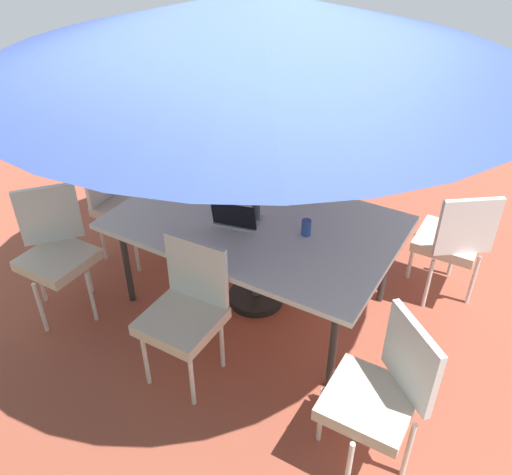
{
  "coord_description": "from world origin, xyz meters",
  "views": [
    {
      "loc": [
        -1.64,
        2.8,
        2.84
      ],
      "look_at": [
        0.0,
        0.0,
        0.61
      ],
      "focal_mm": 37.53,
      "sensor_mm": 36.0,
      "label": 1
    }
  ],
  "objects_px": {
    "chair_north": "(186,308)",
    "chair_northeast": "(56,248)",
    "dining_table": "(256,225)",
    "chair_south": "(309,195)",
    "laptop": "(237,219)",
    "chair_southwest": "(453,238)",
    "patio_umbrella": "(256,28)",
    "chair_east": "(121,199)",
    "cup": "(306,228)",
    "chair_southeast": "(189,160)",
    "chair_northwest": "(381,391)"
  },
  "relations": [
    {
      "from": "chair_east",
      "to": "chair_southwest",
      "type": "distance_m",
      "value": 2.69
    },
    {
      "from": "chair_east",
      "to": "cup",
      "type": "distance_m",
      "value": 1.72
    },
    {
      "from": "chair_southeast",
      "to": "chair_southwest",
      "type": "xyz_separation_m",
      "value": [
        -2.49,
        0.06,
        0.0
      ]
    },
    {
      "from": "chair_northeast",
      "to": "chair_southeast",
      "type": "bearing_deg",
      "value": 40.37
    },
    {
      "from": "cup",
      "to": "chair_north",
      "type": "bearing_deg",
      "value": 64.15
    },
    {
      "from": "chair_southwest",
      "to": "chair_northeast",
      "type": "height_order",
      "value": "same"
    },
    {
      "from": "patio_umbrella",
      "to": "chair_east",
      "type": "xyz_separation_m",
      "value": [
        1.31,
        0.01,
        -1.53
      ]
    },
    {
      "from": "chair_east",
      "to": "chair_north",
      "type": "bearing_deg",
      "value": -125.74
    },
    {
      "from": "patio_umbrella",
      "to": "chair_northeast",
      "type": "xyz_separation_m",
      "value": [
        1.24,
        0.8,
        -1.53
      ]
    },
    {
      "from": "chair_northwest",
      "to": "cup",
      "type": "relative_size",
      "value": 8.48
    },
    {
      "from": "chair_southeast",
      "to": "chair_north",
      "type": "height_order",
      "value": "same"
    },
    {
      "from": "chair_southeast",
      "to": "chair_south",
      "type": "distance_m",
      "value": 1.27
    },
    {
      "from": "chair_north",
      "to": "chair_northwest",
      "type": "height_order",
      "value": "same"
    },
    {
      "from": "chair_southwest",
      "to": "chair_north",
      "type": "bearing_deg",
      "value": 15.48
    },
    {
      "from": "patio_umbrella",
      "to": "chair_east",
      "type": "bearing_deg",
      "value": 0.65
    },
    {
      "from": "chair_north",
      "to": "chair_southwest",
      "type": "distance_m",
      "value": 2.08
    },
    {
      "from": "dining_table",
      "to": "laptop",
      "type": "distance_m",
      "value": 0.17
    },
    {
      "from": "chair_north",
      "to": "chair_northeast",
      "type": "xyz_separation_m",
      "value": [
        1.22,
        -0.04,
        0.0
      ]
    },
    {
      "from": "chair_northwest",
      "to": "laptop",
      "type": "distance_m",
      "value": 1.56
    },
    {
      "from": "chair_southeast",
      "to": "chair_north",
      "type": "bearing_deg",
      "value": 167.05
    },
    {
      "from": "patio_umbrella",
      "to": "chair_southeast",
      "type": "bearing_deg",
      "value": -34.78
    },
    {
      "from": "chair_southeast",
      "to": "chair_northwest",
      "type": "relative_size",
      "value": 1.0
    },
    {
      "from": "chair_east",
      "to": "chair_northeast",
      "type": "distance_m",
      "value": 0.78
    },
    {
      "from": "chair_southeast",
      "to": "chair_southwest",
      "type": "bearing_deg",
      "value": -139.92
    },
    {
      "from": "chair_north",
      "to": "patio_umbrella",
      "type": "bearing_deg",
      "value": 86.15
    },
    {
      "from": "chair_north",
      "to": "chair_southwest",
      "type": "height_order",
      "value": "same"
    },
    {
      "from": "chair_south",
      "to": "chair_northwest",
      "type": "height_order",
      "value": "same"
    },
    {
      "from": "chair_north",
      "to": "cup",
      "type": "relative_size",
      "value": 8.48
    },
    {
      "from": "chair_south",
      "to": "chair_north",
      "type": "bearing_deg",
      "value": 90.45
    },
    {
      "from": "patio_umbrella",
      "to": "laptop",
      "type": "bearing_deg",
      "value": 51.61
    },
    {
      "from": "chair_southeast",
      "to": "laptop",
      "type": "xyz_separation_m",
      "value": [
        -1.15,
        0.98,
        0.25
      ]
    },
    {
      "from": "chair_north",
      "to": "chair_southwest",
      "type": "relative_size",
      "value": 1.0
    },
    {
      "from": "chair_north",
      "to": "chair_northeast",
      "type": "height_order",
      "value": "same"
    },
    {
      "from": "chair_south",
      "to": "laptop",
      "type": "relative_size",
      "value": 2.69
    },
    {
      "from": "chair_southwest",
      "to": "laptop",
      "type": "relative_size",
      "value": 2.69
    },
    {
      "from": "chair_east",
      "to": "chair_southwest",
      "type": "height_order",
      "value": "same"
    },
    {
      "from": "dining_table",
      "to": "chair_north",
      "type": "relative_size",
      "value": 2.05
    },
    {
      "from": "chair_northwest",
      "to": "chair_northeast",
      "type": "xyz_separation_m",
      "value": [
        2.5,
        -0.05,
        0.0
      ]
    },
    {
      "from": "chair_southeast",
      "to": "chair_northeast",
      "type": "xyz_separation_m",
      "value": [
        -0.0,
        1.66,
        0.0
      ]
    },
    {
      "from": "chair_northeast",
      "to": "cup",
      "type": "xyz_separation_m",
      "value": [
        -1.63,
        -0.81,
        0.26
      ]
    },
    {
      "from": "chair_south",
      "to": "cup",
      "type": "relative_size",
      "value": 8.48
    },
    {
      "from": "chair_south",
      "to": "cup",
      "type": "xyz_separation_m",
      "value": [
        -0.36,
        0.83,
        0.26
      ]
    },
    {
      "from": "chair_northeast",
      "to": "cup",
      "type": "distance_m",
      "value": 1.84
    },
    {
      "from": "dining_table",
      "to": "chair_south",
      "type": "relative_size",
      "value": 2.05
    },
    {
      "from": "chair_north",
      "to": "chair_south",
      "type": "height_order",
      "value": "same"
    },
    {
      "from": "chair_north",
      "to": "laptop",
      "type": "distance_m",
      "value": 0.77
    },
    {
      "from": "patio_umbrella",
      "to": "chair_northwest",
      "type": "relative_size",
      "value": 3.4
    },
    {
      "from": "chair_south",
      "to": "chair_northeast",
      "type": "xyz_separation_m",
      "value": [
        1.27,
        1.64,
        0.0
      ]
    },
    {
      "from": "patio_umbrella",
      "to": "chair_east",
      "type": "distance_m",
      "value": 2.01
    },
    {
      "from": "chair_northeast",
      "to": "cup",
      "type": "bearing_deg",
      "value": -23.22
    }
  ]
}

